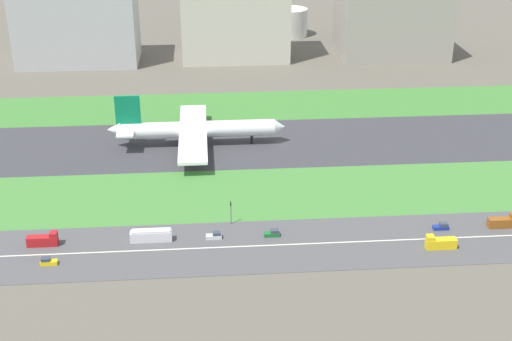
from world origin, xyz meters
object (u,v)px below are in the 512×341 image
office_tower (392,20)px  hangar_building (235,6)px  airliner (194,130)px  truck_0 (440,243)px  traffic_light (231,211)px  fuel_tank_west (290,22)px  terminal_building (77,21)px  bus_0 (151,235)px  car_3 (48,262)px  car_4 (273,233)px  truck_2 (503,222)px  car_1 (215,236)px  car_2 (442,227)px  truck_1 (43,240)px

office_tower → hangar_building: bearing=180.0°
airliner → truck_0: bearing=-49.1°
traffic_light → fuel_tank_west: size_ratio=0.36×
truck_0 → airliner: bearing=-49.1°
terminal_building → office_tower: 160.25m
truck_0 → bus_0: bearing=-7.2°
bus_0 → terminal_building: terminal_building is taller
car_3 → hangar_building: (59.60, 192.00, 26.27)m
car_4 → car_3: (-60.71, -10.00, 0.00)m
truck_2 → fuel_tank_west: fuel_tank_west is taller
airliner → hangar_building: hangar_building is taller
car_1 → car_3: (-44.27, -10.00, 0.00)m
car_4 → terminal_building: terminal_building is taller
car_4 → office_tower: office_tower is taller
airliner → terminal_building: bearing=116.9°
airliner → truck_0: size_ratio=7.74×
truck_2 → traffic_light: traffic_light is taller
car_2 → terminal_building: size_ratio=0.07×
car_1 → car_4: size_ratio=1.00×
car_3 → traffic_light: (49.30, 17.99, 3.37)m
car_4 → truck_0: bearing=-12.5°
airliner → car_1: 68.45m
car_2 → hangar_building: (-50.14, 182.00, 26.27)m
car_3 → truck_1: bearing=-73.2°
car_1 → traffic_light: traffic_light is taller
airliner → truck_0: 103.26m
car_4 → truck_1: bearing=-180.0°
truck_0 → truck_1: 109.48m
car_4 → terminal_building: size_ratio=0.07×
car_4 → truck_1: truck_1 is taller
car_1 → office_tower: 206.81m
car_1 → airliner: bearing=94.9°
fuel_tank_west → truck_2: bearing=-81.4°
car_3 → office_tower: office_tower is taller
terminal_building → hangar_building: size_ratio=1.09×
car_2 → fuel_tank_west: size_ratio=0.22×
car_1 → fuel_tank_west: (49.26, 227.00, 6.83)m
car_1 → fuel_tank_west: fuel_tank_west is taller
truck_0 → car_1: bearing=-9.2°
car_2 → traffic_light: bearing=172.5°
hangar_building → fuel_tank_west: (33.93, 45.00, -19.44)m
car_2 → car_4: bearing=180.0°
terminal_building → truck_2: bearing=-51.0°
bus_0 → traffic_light: bearing=19.4°
hangar_building → office_tower: 81.80m
airliner → bus_0: (-11.92, -68.00, -4.41)m
terminal_building → fuel_tank_west: (112.84, 45.00, -13.03)m
car_1 → terminal_building: terminal_building is taller
traffic_light → airliner: bearing=100.2°
bus_0 → car_3: 28.40m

